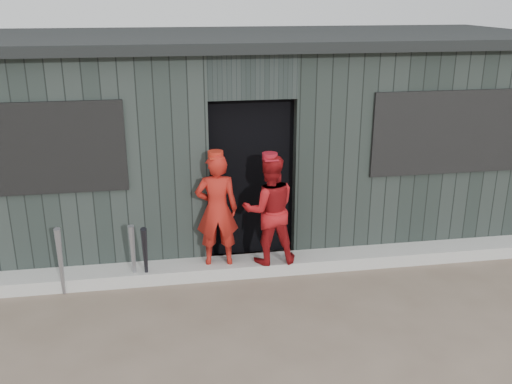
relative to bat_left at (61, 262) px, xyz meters
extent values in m
plane|color=brown|center=(2.14, -1.55, -0.42)|extent=(80.00, 80.00, 0.00)
cube|color=#ACACA7|center=(2.14, 0.27, -0.34)|extent=(8.00, 0.36, 0.15)
cone|color=gray|center=(0.00, 0.00, 0.00)|extent=(0.12, 0.24, 0.84)
cone|color=gray|center=(0.74, 0.15, -0.05)|extent=(0.07, 0.16, 0.74)
cone|color=black|center=(0.88, 0.08, -0.04)|extent=(0.08, 0.32, 0.77)
imported|color=#A61C14|center=(1.69, 0.27, 0.39)|extent=(0.50, 0.35, 1.32)
imported|color=maroon|center=(2.29, 0.22, 0.37)|extent=(0.62, 0.49, 1.28)
imported|color=#B2B2B2|center=(2.54, 0.89, 0.25)|extent=(0.75, 0.61, 1.34)
cube|color=black|center=(2.14, 1.95, 0.78)|extent=(7.60, 2.70, 2.20)
cube|color=#2A322F|center=(-0.11, 0.55, 0.83)|extent=(3.50, 0.20, 2.50)
cube|color=#272F2B|center=(4.39, 0.55, 0.83)|extent=(3.50, 0.20, 2.50)
cube|color=#272F2D|center=(2.14, 0.55, 1.83)|extent=(1.00, 0.20, 0.50)
cube|color=#2A322F|center=(6.04, 1.95, 0.83)|extent=(0.20, 3.00, 2.50)
cube|color=#2B3330|center=(2.14, 3.35, 0.83)|extent=(8.00, 0.20, 2.50)
cube|color=black|center=(2.14, 1.95, 2.14)|extent=(8.30, 3.30, 0.12)
cube|color=black|center=(-0.26, 0.43, 1.13)|extent=(2.00, 0.04, 1.00)
cube|color=black|center=(4.54, 0.43, 1.13)|extent=(2.00, 0.04, 1.00)
cube|color=black|center=(2.03, 1.07, 0.93)|extent=(0.23, 0.23, 0.92)
cube|color=black|center=(2.29, 0.97, 0.88)|extent=(0.22, 0.20, 0.78)
camera|label=1|loc=(1.15, -5.71, 2.68)|focal=40.00mm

